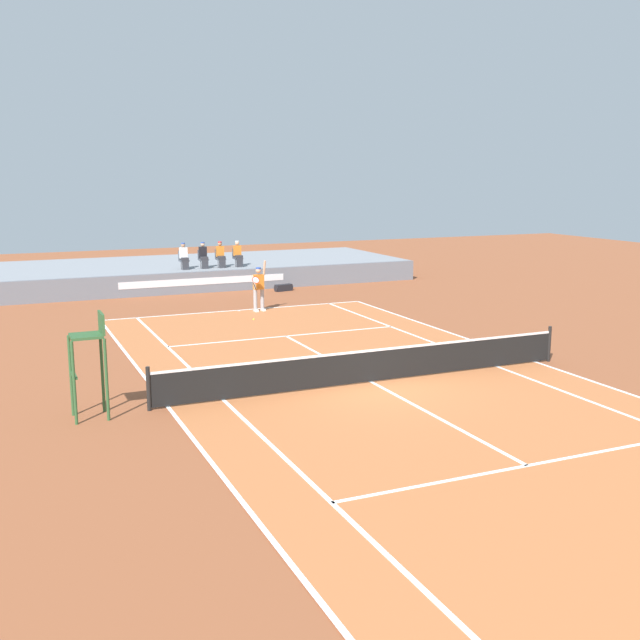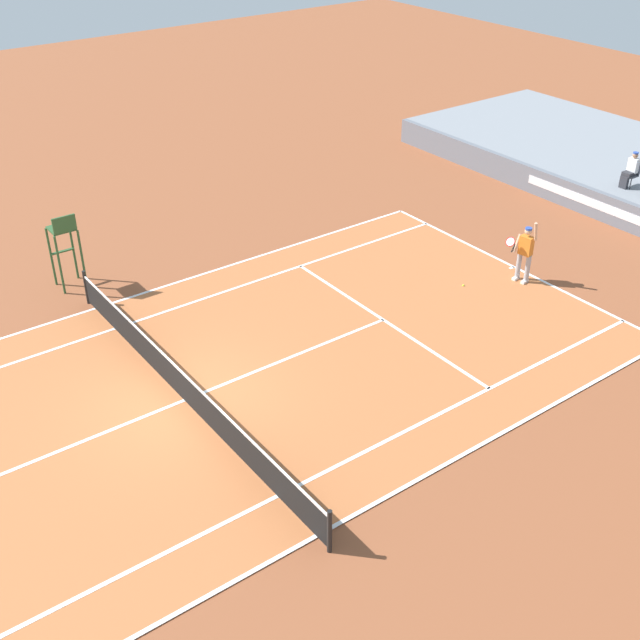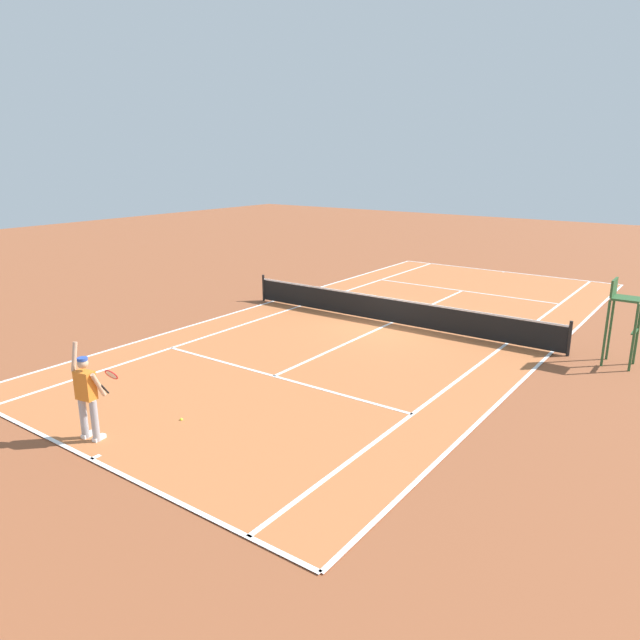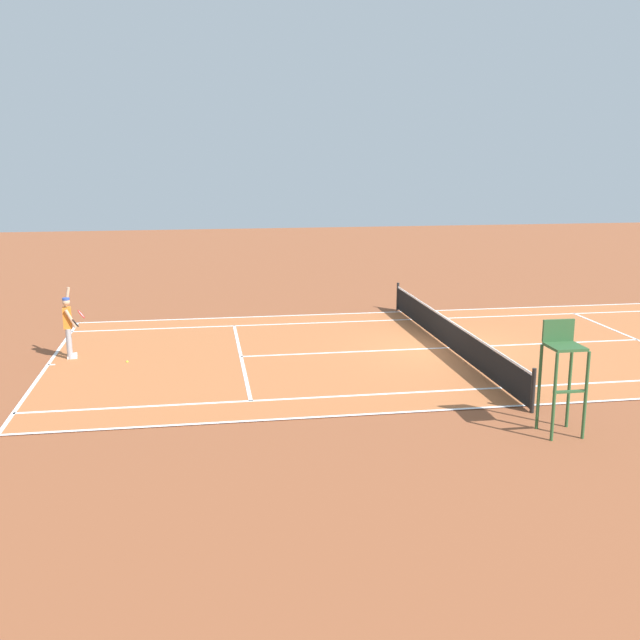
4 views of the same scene
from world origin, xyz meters
name	(u,v)px [view 3 (image 3 of 4)]	position (x,y,z in m)	size (l,w,h in m)	color
ground_plane	(391,324)	(0.00, 0.00, 0.00)	(80.00, 80.00, 0.00)	brown
court	(391,323)	(0.00, 0.00, 0.01)	(11.08, 23.88, 0.03)	#B76638
net	(391,309)	(0.00, 0.00, 0.52)	(11.98, 0.10, 1.07)	black
tennis_player	(87,395)	(0.73, 11.37, 0.99)	(0.75, 0.71, 2.08)	#9E9EA3
tennis_ball	(181,419)	(-0.07, 9.68, 0.03)	(0.07, 0.07, 0.07)	#D1E533
umpire_chair	(622,311)	(-7.21, 0.00, 1.56)	(0.77, 0.77, 2.44)	#2D562D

